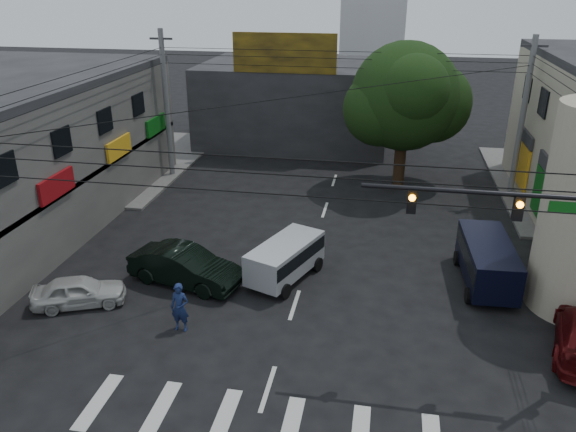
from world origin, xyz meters
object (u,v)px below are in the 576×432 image
(street_tree, at_px, (405,97))
(utility_pole_far_left, at_px, (167,106))
(traffic_gantry, at_px, (542,244))
(white_compact, at_px, (79,291))
(silver_minivan, at_px, (285,261))
(dark_sedan, at_px, (185,267))
(traffic_officer, at_px, (180,307))
(navy_van, at_px, (487,264))
(utility_pole_far_right, at_px, (522,120))

(street_tree, bearing_deg, utility_pole_far_left, -176.05)
(traffic_gantry, xyz_separation_m, white_compact, (-16.19, 1.51, -4.22))
(utility_pole_far_left, height_order, silver_minivan, utility_pole_far_left)
(dark_sedan, height_order, traffic_officer, traffic_officer)
(traffic_gantry, xyz_separation_m, dark_sedan, (-12.65, 3.86, -4.03))
(utility_pole_far_left, relative_size, traffic_officer, 4.85)
(traffic_gantry, xyz_separation_m, utility_pole_far_left, (-18.32, 17.00, -0.23))
(utility_pole_far_left, relative_size, dark_sedan, 1.80)
(utility_pole_far_left, xyz_separation_m, silver_minivan, (9.75, -12.01, -3.75))
(utility_pole_far_left, height_order, dark_sedan, utility_pole_far_left)
(dark_sedan, relative_size, navy_van, 1.05)
(street_tree, relative_size, white_compact, 2.27)
(dark_sedan, bearing_deg, street_tree, -17.66)
(street_tree, relative_size, traffic_gantry, 1.21)
(traffic_gantry, distance_m, utility_pole_far_right, 17.21)
(dark_sedan, bearing_deg, navy_van, -65.50)
(white_compact, xyz_separation_m, silver_minivan, (7.62, 3.49, 0.25))
(utility_pole_far_left, bearing_deg, navy_van, -31.05)
(silver_minivan, bearing_deg, utility_pole_far_left, 60.48)
(utility_pole_far_right, distance_m, dark_sedan, 20.54)
(utility_pole_far_right, bearing_deg, silver_minivan, -133.12)
(utility_pole_far_right, xyz_separation_m, navy_van, (-2.89, -10.91, -3.64))
(traffic_gantry, relative_size, navy_van, 1.48)
(dark_sedan, relative_size, silver_minivan, 1.19)
(silver_minivan, xyz_separation_m, navy_van, (8.36, 1.10, 0.11))
(street_tree, relative_size, navy_van, 1.79)
(utility_pole_far_left, bearing_deg, utility_pole_far_right, 0.00)
(street_tree, xyz_separation_m, utility_pole_far_left, (-14.50, -1.00, -0.87))
(utility_pole_far_right, bearing_deg, traffic_officer, -131.13)
(traffic_gantry, bearing_deg, navy_van, 91.99)
(silver_minivan, relative_size, traffic_officer, 2.26)
(traffic_officer, bearing_deg, utility_pole_far_left, 115.56)
(street_tree, height_order, white_compact, street_tree)
(street_tree, xyz_separation_m, navy_van, (3.61, -11.91, -4.52))
(traffic_gantry, height_order, navy_van, traffic_gantry)
(street_tree, height_order, traffic_officer, street_tree)
(silver_minivan, bearing_deg, utility_pole_far_right, -21.73)
(utility_pole_far_left, relative_size, navy_van, 1.89)
(dark_sedan, xyz_separation_m, traffic_officer, (1.01, -3.26, 0.15))
(street_tree, relative_size, traffic_officer, 4.59)
(street_tree, bearing_deg, silver_minivan, -110.05)
(traffic_gantry, distance_m, silver_minivan, 10.69)
(navy_van, bearing_deg, street_tree, 14.23)
(utility_pole_far_right, bearing_deg, traffic_gantry, -98.94)
(dark_sedan, xyz_separation_m, navy_van, (12.44, 2.23, 0.16))
(traffic_gantry, relative_size, traffic_officer, 3.80)
(street_tree, height_order, utility_pole_far_left, utility_pole_far_left)
(white_compact, bearing_deg, street_tree, -59.21)
(silver_minivan, relative_size, navy_van, 0.88)
(dark_sedan, relative_size, white_compact, 1.33)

